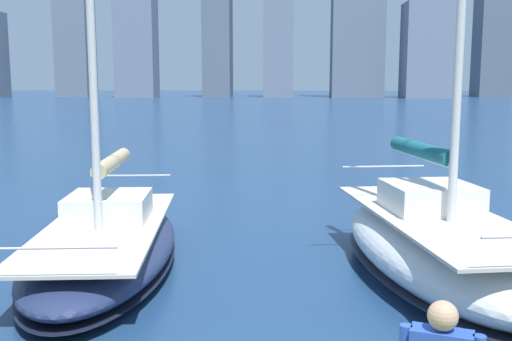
% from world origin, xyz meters
% --- Properties ---
extents(city_skyline, '(173.99, 24.30, 48.53)m').
position_xyz_m(city_skyline, '(-8.76, -158.16, 18.20)').
color(city_skyline, slate).
rests_on(city_skyline, ground).
extents(sailboat_teal, '(3.98, 8.01, 11.38)m').
position_xyz_m(sailboat_teal, '(-3.54, -6.30, 0.75)').
color(sailboat_teal, silver).
rests_on(sailboat_teal, ground).
extents(sailboat_tan, '(3.59, 8.06, 9.03)m').
position_xyz_m(sailboat_tan, '(3.25, -6.75, 0.57)').
color(sailboat_tan, navy).
rests_on(sailboat_tan, ground).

